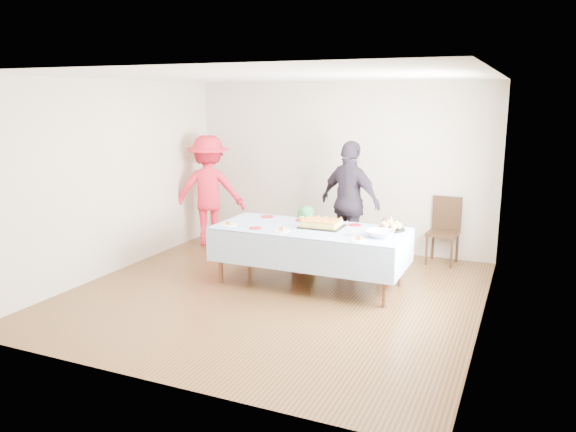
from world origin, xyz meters
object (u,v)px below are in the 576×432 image
Objects in this scene: birthday_cake at (322,224)px; dining_chair at (445,226)px; party_table at (310,232)px; adult_left at (209,191)px.

dining_chair reaches higher than birthday_cake.
party_table is 4.56× the size of birthday_cake.
adult_left is (-2.46, 1.21, 0.09)m from birthday_cake.
adult_left is (-2.34, 1.30, 0.19)m from party_table.
birthday_cake reaches higher than party_table.
adult_left is at bearing -167.51° from dining_chair.
dining_chair is at bearing 51.65° from birthday_cake.
dining_chair is 0.54× the size of adult_left.
adult_left is at bearing 150.89° from party_table.
birthday_cake is at bearing 37.59° from party_table.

